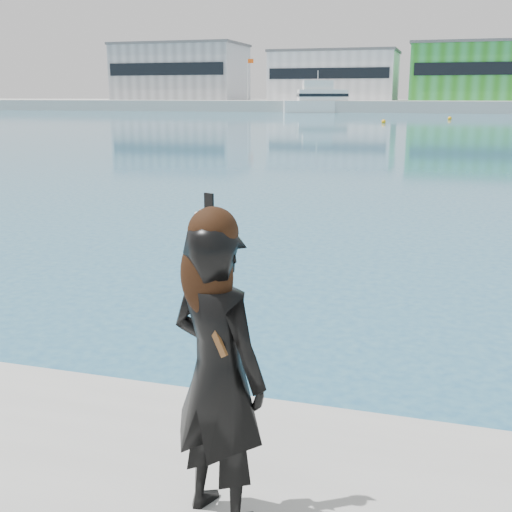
{
  "coord_description": "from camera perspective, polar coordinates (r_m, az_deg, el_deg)",
  "views": [
    {
      "loc": [
        0.63,
        -3.34,
        3.06
      ],
      "look_at": [
        -0.45,
        0.28,
        2.11
      ],
      "focal_mm": 45.0,
      "sensor_mm": 36.0,
      "label": 1
    }
  ],
  "objects": [
    {
      "name": "buoy_near",
      "position": [
        85.99,
        16.83,
        11.53
      ],
      "size": [
        0.5,
        0.5,
        0.5
      ],
      "primitive_type": "sphere",
      "color": "#F2A40C",
      "rests_on": "ground"
    },
    {
      "name": "flagpole_left",
      "position": [
        130.22,
        -0.71,
        15.68
      ],
      "size": [
        1.28,
        0.16,
        8.0
      ],
      "color": "silver",
      "rests_on": "far_quay"
    },
    {
      "name": "buoy_far",
      "position": [
        73.75,
        11.27,
        11.51
      ],
      "size": [
        0.5,
        0.5,
        0.5
      ],
      "primitive_type": "sphere",
      "color": "#F2A40C",
      "rests_on": "ground"
    },
    {
      "name": "warehouse_grey_left",
      "position": [
        142.7,
        -6.68,
        15.95
      ],
      "size": [
        26.52,
        16.36,
        11.5
      ],
      "color": "gray",
      "rests_on": "far_quay"
    },
    {
      "name": "far_quay",
      "position": [
        133.36,
        16.68,
        12.69
      ],
      "size": [
        320.0,
        40.0,
        2.0
      ],
      "primitive_type": "cube",
      "color": "#9E9E99",
      "rests_on": "ground"
    },
    {
      "name": "warehouse_white",
      "position": [
        133.31,
        7.02,
        15.64
      ],
      "size": [
        24.48,
        15.35,
        9.5
      ],
      "color": "silver",
      "rests_on": "far_quay"
    },
    {
      "name": "motor_yacht",
      "position": [
        116.85,
        6.11,
        13.56
      ],
      "size": [
        15.86,
        9.04,
        7.15
      ],
      "rotation": [
        0.0,
        0.0,
        0.33
      ],
      "color": "white",
      "rests_on": "ground"
    },
    {
      "name": "warehouse_green",
      "position": [
        131.6,
        20.48,
        15.13
      ],
      "size": [
        30.6,
        16.36,
        10.5
      ],
      "color": "#288D23",
      "rests_on": "far_quay"
    },
    {
      "name": "woman",
      "position": [
        3.4,
        -3.45,
        -9.74
      ],
      "size": [
        0.71,
        0.61,
        1.75
      ],
      "rotation": [
        0.0,
        0.0,
        2.73
      ],
      "color": "black",
      "rests_on": "near_quay"
    }
  ]
}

